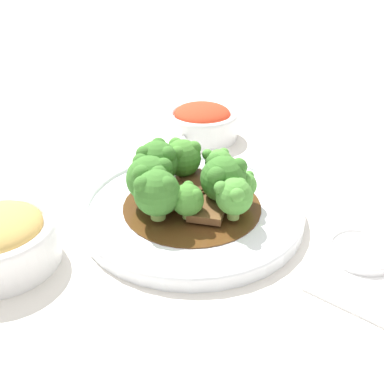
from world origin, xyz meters
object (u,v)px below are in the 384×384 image
(broccoli_floret_6, at_px, (157,161))
(broccoli_floret_2, at_px, (216,162))
(beef_strip_0, at_px, (197,184))
(beef_strip_2, at_px, (180,194))
(main_plate, at_px, (192,209))
(broccoli_floret_7, at_px, (149,178))
(broccoli_floret_5, at_px, (243,184))
(broccoli_floret_4, at_px, (223,178))
(broccoli_floret_1, at_px, (182,157))
(sauce_dish, at_px, (361,251))
(broccoli_floret_8, at_px, (232,198))
(broccoli_floret_0, at_px, (157,192))
(broccoli_floret_3, at_px, (188,199))
(side_bowl_kimchi, at_px, (202,122))
(serving_spoon, at_px, (188,165))
(beef_strip_1, at_px, (208,209))

(broccoli_floret_6, bearing_deg, broccoli_floret_2, 47.32)
(beef_strip_0, distance_m, beef_strip_2, 0.03)
(beef_strip_2, bearing_deg, main_plate, 2.37)
(main_plate, height_order, broccoli_floret_7, broccoli_floret_7)
(broccoli_floret_5, bearing_deg, broccoli_floret_6, -162.39)
(main_plate, distance_m, broccoli_floret_4, 0.06)
(broccoli_floret_5, bearing_deg, broccoli_floret_2, 156.76)
(broccoli_floret_1, bearing_deg, sauce_dish, 0.03)
(broccoli_floret_8, bearing_deg, broccoli_floret_4, 135.80)
(broccoli_floret_2, distance_m, broccoli_floret_5, 0.06)
(main_plate, distance_m, beef_strip_2, 0.02)
(beef_strip_2, distance_m, broccoli_floret_0, 0.05)
(beef_strip_2, xyz_separation_m, broccoli_floret_0, (0.00, -0.05, 0.03))
(broccoli_floret_3, height_order, sauce_dish, broccoli_floret_3)
(broccoli_floret_0, bearing_deg, beef_strip_0, 89.05)
(broccoli_floret_2, bearing_deg, broccoli_floret_0, -94.94)
(broccoli_floret_6, bearing_deg, broccoli_floret_0, -52.26)
(side_bowl_kimchi, bearing_deg, main_plate, -59.85)
(broccoli_floret_2, height_order, sauce_dish, broccoli_floret_2)
(broccoli_floret_8, distance_m, serving_spoon, 0.13)
(sauce_dish, bearing_deg, beef_strip_0, -178.05)
(broccoli_floret_7, bearing_deg, broccoli_floret_3, -3.68)
(serving_spoon, distance_m, sauce_dish, 0.25)
(broccoli_floret_4, relative_size, broccoli_floret_6, 0.94)
(beef_strip_0, xyz_separation_m, serving_spoon, (-0.04, 0.04, -0.00))
(broccoli_floret_4, distance_m, sauce_dish, 0.17)
(main_plate, height_order, sauce_dish, main_plate)
(broccoli_floret_0, bearing_deg, main_plate, 73.59)
(broccoli_floret_0, bearing_deg, broccoli_floret_8, 31.46)
(sauce_dish, bearing_deg, broccoli_floret_0, -157.68)
(broccoli_floret_2, xyz_separation_m, broccoli_floret_8, (0.06, -0.07, 0.00))
(broccoli_floret_6, xyz_separation_m, serving_spoon, (0.00, 0.06, -0.03))
(broccoli_floret_3, xyz_separation_m, broccoli_floret_8, (0.04, 0.02, 0.01))
(beef_strip_2, relative_size, broccoli_floret_1, 1.05)
(broccoli_floret_2, bearing_deg, serving_spoon, 171.71)
(broccoli_floret_1, height_order, broccoli_floret_2, broccoli_floret_1)
(broccoli_floret_6, bearing_deg, serving_spoon, 88.10)
(broccoli_floret_4, bearing_deg, side_bowl_kimchi, 129.13)
(broccoli_floret_1, height_order, broccoli_floret_5, broccoli_floret_1)
(broccoli_floret_4, bearing_deg, broccoli_floret_7, -147.84)
(beef_strip_0, relative_size, beef_strip_1, 0.99)
(beef_strip_1, height_order, broccoli_floret_8, broccoli_floret_8)
(broccoli_floret_4, bearing_deg, broccoli_floret_8, -44.20)
(main_plate, relative_size, sauce_dish, 3.69)
(broccoli_floret_2, bearing_deg, side_bowl_kimchi, 128.54)
(broccoli_floret_6, bearing_deg, beef_strip_0, 29.81)
(main_plate, xyz_separation_m, beef_strip_0, (-0.01, 0.03, 0.02))
(beef_strip_0, bearing_deg, broccoli_floret_3, -66.14)
(beef_strip_2, distance_m, broccoli_floret_5, 0.08)
(broccoli_floret_7, xyz_separation_m, serving_spoon, (-0.01, 0.09, -0.03))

